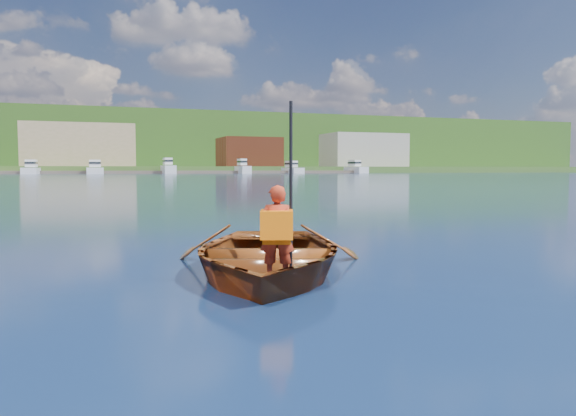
{
  "coord_description": "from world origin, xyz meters",
  "views": [
    {
      "loc": [
        -1.06,
        -6.61,
        1.28
      ],
      "look_at": [
        1.18,
        -0.1,
        0.8
      ],
      "focal_mm": 35.0,
      "sensor_mm": 36.0,
      "label": 1
    }
  ],
  "objects": [
    {
      "name": "dock",
      "position": [
        -9.85,
        148.0,
        0.4
      ],
      "size": [
        159.92,
        14.34,
        0.8
      ],
      "color": "brown",
      "rests_on": "ground"
    },
    {
      "name": "ground",
      "position": [
        0.0,
        0.0,
        0.0
      ],
      "size": [
        600.0,
        600.0,
        0.0
      ],
      "color": "#11233A",
      "rests_on": "ground"
    },
    {
      "name": "marina_yachts",
      "position": [
        -0.45,
        143.3,
        1.38
      ],
      "size": [
        145.02,
        13.96,
        4.43
      ],
      "color": "silver",
      "rests_on": "ground"
    },
    {
      "name": "rowboat",
      "position": [
        0.9,
        -0.1,
        0.23
      ],
      "size": [
        3.71,
        4.37,
        0.77
      ],
      "color": "brown",
      "rests_on": "ground"
    },
    {
      "name": "shoreline",
      "position": [
        0.0,
        236.61,
        10.32
      ],
      "size": [
        400.0,
        140.0,
        22.0
      ],
      "color": "#3D5E26",
      "rests_on": "ground"
    },
    {
      "name": "child_paddler",
      "position": [
        0.75,
        -1.0,
        0.63
      ],
      "size": [
        0.43,
        0.42,
        1.91
      ],
      "color": "#A52C16",
      "rests_on": "ground"
    },
    {
      "name": "hillside_trees",
      "position": [
        0.51,
        240.83,
        18.99
      ],
      "size": [
        312.9,
        86.78,
        26.15
      ],
      "color": "#382314",
      "rests_on": "ground"
    },
    {
      "name": "waterfront_buildings",
      "position": [
        -7.74,
        165.0,
        7.74
      ],
      "size": [
        202.0,
        16.0,
        14.0
      ],
      "color": "maroon",
      "rests_on": "ground"
    }
  ]
}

